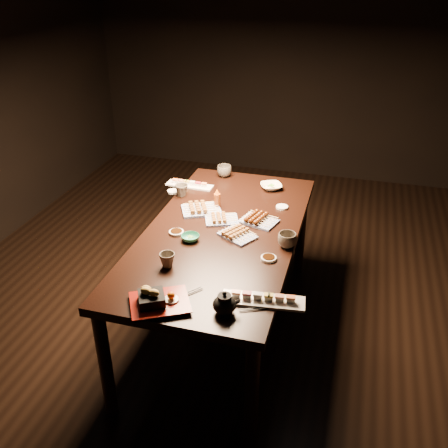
# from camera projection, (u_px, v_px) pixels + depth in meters

# --- Properties ---
(ground) EXTENTS (5.00, 5.00, 0.00)m
(ground) POSITION_uv_depth(u_px,v_px,m) (211.00, 295.00, 3.68)
(ground) COLOR black
(ground) RESTS_ON ground
(dining_table) EXTENTS (1.28, 1.96, 0.75)m
(dining_table) POSITION_uv_depth(u_px,v_px,m) (222.00, 282.00, 3.19)
(dining_table) COLOR black
(dining_table) RESTS_ON ground
(sushi_platter_near) EXTENTS (0.41, 0.16, 0.05)m
(sushi_platter_near) POSITION_uv_depth(u_px,v_px,m) (263.00, 298.00, 2.39)
(sushi_platter_near) COLOR white
(sushi_platter_near) RESTS_ON dining_table
(sushi_platter_far) EXTENTS (0.34, 0.11, 0.04)m
(sushi_platter_far) POSITION_uv_depth(u_px,v_px,m) (189.00, 183.00, 3.57)
(sushi_platter_far) COLOR white
(sushi_platter_far) RESTS_ON dining_table
(yakitori_plate_center) EXTENTS (0.24, 0.21, 0.05)m
(yakitori_plate_center) POSITION_uv_depth(u_px,v_px,m) (222.00, 217.00, 3.11)
(yakitori_plate_center) COLOR #828EB6
(yakitori_plate_center) RESTS_ON dining_table
(yakitori_plate_right) EXTENTS (0.25, 0.23, 0.05)m
(yakitori_plate_right) POSITION_uv_depth(u_px,v_px,m) (237.00, 233.00, 2.94)
(yakitori_plate_right) COLOR #828EB6
(yakitori_plate_right) RESTS_ON dining_table
(yakitori_plate_left) EXTENTS (0.30, 0.27, 0.06)m
(yakitori_plate_left) POSITION_uv_depth(u_px,v_px,m) (201.00, 207.00, 3.22)
(yakitori_plate_left) COLOR #828EB6
(yakitori_plate_left) RESTS_ON dining_table
(tsukune_plate) EXTENTS (0.25, 0.21, 0.06)m
(tsukune_plate) POSITION_uv_depth(u_px,v_px,m) (259.00, 218.00, 3.09)
(tsukune_plate) COLOR #828EB6
(tsukune_plate) RESTS_ON dining_table
(edamame_bowl_green) EXTENTS (0.12, 0.12, 0.03)m
(edamame_bowl_green) POSITION_uv_depth(u_px,v_px,m) (190.00, 238.00, 2.90)
(edamame_bowl_green) COLOR #297F60
(edamame_bowl_green) RESTS_ON dining_table
(edamame_bowl_cream) EXTENTS (0.20, 0.20, 0.04)m
(edamame_bowl_cream) POSITION_uv_depth(u_px,v_px,m) (271.00, 186.00, 3.53)
(edamame_bowl_cream) COLOR #F8EACB
(edamame_bowl_cream) RESTS_ON dining_table
(tempura_tray) EXTENTS (0.35, 0.33, 0.10)m
(tempura_tray) POSITION_uv_depth(u_px,v_px,m) (159.00, 297.00, 2.35)
(tempura_tray) COLOR black
(tempura_tray) RESTS_ON dining_table
(teacup_near_left) EXTENTS (0.09, 0.09, 0.08)m
(teacup_near_left) POSITION_uv_depth(u_px,v_px,m) (167.00, 260.00, 2.65)
(teacup_near_left) COLOR #4D453B
(teacup_near_left) RESTS_ON dining_table
(teacup_mid_right) EXTENTS (0.11, 0.11, 0.09)m
(teacup_mid_right) POSITION_uv_depth(u_px,v_px,m) (287.00, 240.00, 2.83)
(teacup_mid_right) COLOR #4D453B
(teacup_mid_right) RESTS_ON dining_table
(teacup_far_left) EXTENTS (0.09, 0.09, 0.08)m
(teacup_far_left) POSITION_uv_depth(u_px,v_px,m) (182.00, 190.00, 3.42)
(teacup_far_left) COLOR #4D453B
(teacup_far_left) RESTS_ON dining_table
(teacup_far_right) EXTENTS (0.14, 0.14, 0.08)m
(teacup_far_right) POSITION_uv_depth(u_px,v_px,m) (224.00, 171.00, 3.72)
(teacup_far_right) COLOR #4D453B
(teacup_far_right) RESTS_ON dining_table
(teapot) EXTENTS (0.17, 0.17, 0.11)m
(teapot) POSITION_uv_depth(u_px,v_px,m) (224.00, 302.00, 2.31)
(teapot) COLOR black
(teapot) RESTS_ON dining_table
(condiment_bottle) EXTENTS (0.06, 0.06, 0.13)m
(condiment_bottle) POSITION_uv_depth(u_px,v_px,m) (217.00, 198.00, 3.25)
(condiment_bottle) COLOR brown
(condiment_bottle) RESTS_ON dining_table
(sauce_dish_west) EXTENTS (0.10, 0.10, 0.02)m
(sauce_dish_west) POSITION_uv_depth(u_px,v_px,m) (176.00, 232.00, 2.98)
(sauce_dish_west) COLOR white
(sauce_dish_west) RESTS_ON dining_table
(sauce_dish_east) EXTENTS (0.09, 0.09, 0.01)m
(sauce_dish_east) POSITION_uv_depth(u_px,v_px,m) (282.00, 207.00, 3.27)
(sauce_dish_east) COLOR white
(sauce_dish_east) RESTS_ON dining_table
(sauce_dish_se) EXTENTS (0.09, 0.09, 0.02)m
(sauce_dish_se) POSITION_uv_depth(u_px,v_px,m) (269.00, 258.00, 2.73)
(sauce_dish_se) COLOR white
(sauce_dish_se) RESTS_ON dining_table
(sauce_dish_nw) EXTENTS (0.08, 0.08, 0.01)m
(sauce_dish_nw) POSITION_uv_depth(u_px,v_px,m) (173.00, 191.00, 3.49)
(sauce_dish_nw) COLOR white
(sauce_dish_nw) RESTS_ON dining_table
(chopsticks_near) EXTENTS (0.17, 0.21, 0.01)m
(chopsticks_near) POSITION_uv_depth(u_px,v_px,m) (181.00, 296.00, 2.43)
(chopsticks_near) COLOR black
(chopsticks_near) RESTS_ON dining_table
(chopsticks_se) EXTENTS (0.20, 0.10, 0.01)m
(chopsticks_se) POSITION_uv_depth(u_px,v_px,m) (262.00, 309.00, 2.35)
(chopsticks_se) COLOR black
(chopsticks_se) RESTS_ON dining_table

